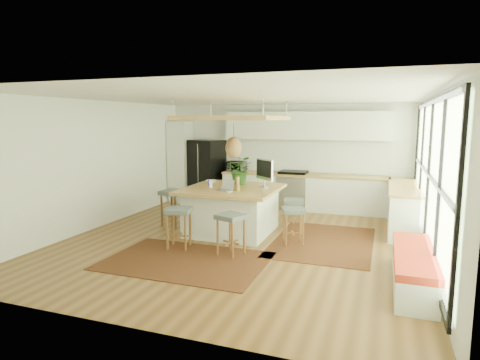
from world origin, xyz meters
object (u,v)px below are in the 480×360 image
at_px(island, 232,210).
at_px(stool_near_right, 231,235).
at_px(monitor, 264,174).
at_px(stool_right_back, 294,215).
at_px(microwave, 237,165).
at_px(stool_near_left, 179,229).
at_px(laptop, 225,185).
at_px(island_plant, 241,173).
at_px(fridge, 207,170).
at_px(stool_left_side, 173,210).
at_px(stool_right_front, 293,225).

relative_size(island, stool_near_right, 2.59).
bearing_deg(monitor, stool_right_back, 57.67).
bearing_deg(monitor, microwave, 165.54).
xyz_separation_m(island, stool_near_left, (-0.52, -1.31, -0.11)).
height_order(laptop, monitor, monitor).
distance_m(stool_near_left, island_plant, 2.06).
relative_size(fridge, monitor, 2.79).
bearing_deg(island, monitor, 29.14).
height_order(fridge, stool_near_left, fridge).
bearing_deg(stool_left_side, fridge, 98.18).
relative_size(stool_left_side, monitor, 1.25).
height_order(stool_right_front, microwave, microwave).
xyz_separation_m(stool_right_front, stool_right_back, (-0.18, 0.85, 0.00)).
xyz_separation_m(island, stool_left_side, (-1.38, 0.04, -0.11)).
xyz_separation_m(stool_near_left, stool_near_right, (1.02, -0.04, 0.00)).
xyz_separation_m(fridge, stool_left_side, (0.38, -2.61, -0.57)).
xyz_separation_m(stool_near_left, island_plant, (0.53, 1.82, 0.81)).
bearing_deg(island_plant, monitor, -17.75).
bearing_deg(stool_near_right, stool_right_front, 48.45).
distance_m(stool_right_front, stool_left_side, 2.77).
xyz_separation_m(fridge, stool_right_front, (3.11, -3.03, -0.57)).
height_order(stool_near_left, microwave, microwave).
bearing_deg(stool_near_right, stool_right_back, 69.54).
bearing_deg(stool_right_front, island, 164.57).
bearing_deg(laptop, monitor, 69.42).
height_order(stool_near_left, stool_right_back, stool_near_left).
xyz_separation_m(stool_near_right, stool_left_side, (-1.87, 1.39, 0.00)).
distance_m(stool_right_back, stool_left_side, 2.59).
distance_m(microwave, island_plant, 2.28).
distance_m(stool_right_back, island_plant, 1.42).
height_order(laptop, microwave, microwave).
distance_m(laptop, monitor, 0.94).
height_order(stool_right_back, laptop, laptop).
bearing_deg(stool_right_back, stool_near_left, -133.57).
height_order(monitor, island_plant, monitor).
bearing_deg(island, laptop, -89.19).
relative_size(island, stool_near_left, 2.52).
height_order(stool_left_side, microwave, microwave).
height_order(stool_right_back, island_plant, island_plant).
height_order(island, stool_right_front, island).
height_order(fridge, laptop, fridge).
height_order(stool_near_left, island_plant, island_plant).
relative_size(fridge, stool_near_left, 2.38).
distance_m(fridge, microwave, 0.90).
height_order(stool_near_left, laptop, laptop).
bearing_deg(monitor, stool_right_front, 0.79).
xyz_separation_m(stool_near_right, laptop, (-0.49, 0.94, 0.70)).
bearing_deg(stool_left_side, stool_near_right, -36.58).
bearing_deg(stool_right_back, stool_right_front, -78.12).
xyz_separation_m(stool_right_front, laptop, (-1.35, -0.03, 0.70)).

